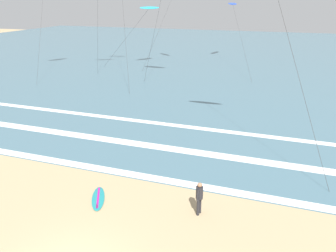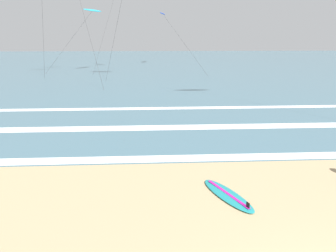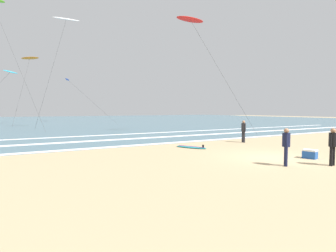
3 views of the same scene
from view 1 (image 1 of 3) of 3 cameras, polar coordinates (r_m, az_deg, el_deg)
ocean_surface at (r=60.45m, az=13.19°, el=11.68°), size 140.00×90.00×0.01m
wave_foam_shoreline at (r=19.13m, az=-7.99°, el=-7.80°), size 52.87×0.63×0.01m
wave_foam_mid_break at (r=21.72m, az=0.84°, el=-3.92°), size 54.88×0.83×0.01m
wave_foam_outer_break at (r=25.05m, az=7.40°, el=-0.63°), size 56.92×0.63×0.01m
surfer_right_near at (r=15.23m, az=5.34°, el=-11.67°), size 0.32×0.52×1.60m
surfboard_left_pile at (r=17.00m, az=-11.76°, el=-11.91°), size 1.48×2.14×0.25m
kite_blue_low_near at (r=54.51m, az=10.92°, el=19.63°), size 5.85×16.65×8.54m
kite_cyan_far_right at (r=47.44m, az=-3.18°, el=19.36°), size 7.57×3.55×8.14m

